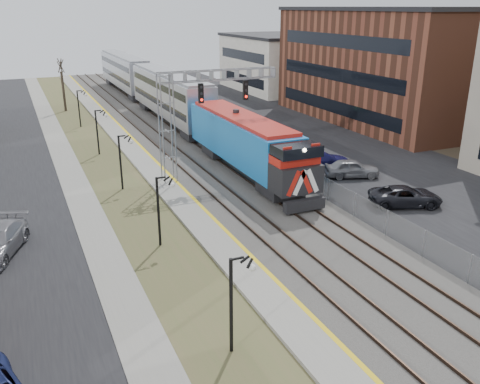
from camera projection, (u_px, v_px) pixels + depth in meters
street_west at (8, 175)px, 39.72m from camera, size 7.00×120.00×0.04m
sidewalk at (68, 168)px, 41.43m from camera, size 2.00×120.00×0.08m
grass_median at (105, 164)px, 42.58m from camera, size 4.00×120.00×0.06m
platform at (141, 158)px, 43.69m from camera, size 2.00×120.00×0.24m
ballast_bed at (196, 152)px, 45.61m from camera, size 8.00×120.00×0.20m
parking_lot at (310, 140)px, 50.22m from camera, size 16.00×120.00×0.04m
platform_edge at (151, 156)px, 43.99m from camera, size 0.24×120.00×0.01m
track_near at (174, 153)px, 44.79m from camera, size 1.58×120.00×0.15m
track_far at (211, 149)px, 46.12m from camera, size 1.58×120.00×0.15m
train at (160, 93)px, 59.36m from camera, size 3.00×63.05×5.33m
signal_gantry at (189, 107)px, 36.65m from camera, size 9.00×1.07×8.15m
lampposts at (157, 211)px, 27.57m from camera, size 0.14×62.14×4.00m
fence at (238, 140)px, 46.97m from camera, size 0.04×120.00×1.60m
buildings_east at (455, 72)px, 50.12m from camera, size 16.00×76.00×15.00m
car_lot_c at (405, 197)px, 33.41m from camera, size 5.17×3.76×1.31m
car_lot_d at (321, 160)px, 41.23m from camera, size 5.05×2.69×1.39m
car_lot_e at (352, 169)px, 38.96m from camera, size 4.47×3.03×1.41m
car_lot_f at (244, 117)px, 57.28m from camera, size 4.15×1.90×1.32m
car_lot_g at (234, 115)px, 58.20m from camera, size 5.16×2.86×1.37m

